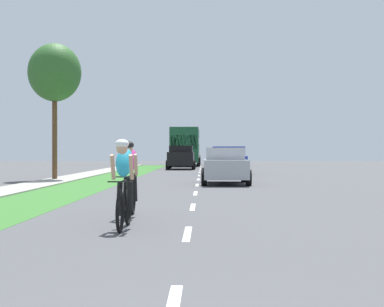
% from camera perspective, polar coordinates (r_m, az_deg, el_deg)
% --- Properties ---
extents(ground_plane, '(120.00, 120.00, 0.00)m').
position_cam_1_polar(ground_plane, '(22.11, 0.45, -3.34)').
color(ground_plane, '#4C4C4F').
extents(grass_verge, '(2.43, 70.00, 0.01)m').
position_cam_1_polar(grass_verge, '(22.60, -10.93, -3.25)').
color(grass_verge, '#38722D').
rests_on(grass_verge, ground_plane).
extents(sidewalk_concrete, '(1.65, 70.00, 0.10)m').
position_cam_1_polar(sidewalk_concrete, '(23.12, -15.88, -3.18)').
color(sidewalk_concrete, '#9E998E').
rests_on(sidewalk_concrete, ground_plane).
extents(lane_markings_center, '(0.12, 53.13, 0.01)m').
position_cam_1_polar(lane_markings_center, '(26.10, 0.56, -2.78)').
color(lane_markings_center, white).
rests_on(lane_markings_center, ground_plane).
extents(cyclist_lead, '(0.42, 1.72, 1.58)m').
position_cam_1_polar(cyclist_lead, '(10.39, -6.63, -2.87)').
color(cyclist_lead, black).
rests_on(cyclist_lead, ground_plane).
extents(cyclist_trailing, '(0.42, 1.72, 1.58)m').
position_cam_1_polar(cyclist_trailing, '(12.24, -6.10, -2.40)').
color(cyclist_trailing, black).
rests_on(cyclist_trailing, ground_plane).
extents(sedan_silver, '(1.98, 4.30, 1.52)m').
position_cam_1_polar(sedan_silver, '(24.65, 3.22, -1.18)').
color(sedan_silver, '#A5A8AD').
rests_on(sedan_silver, ground_plane).
extents(pickup_blue, '(2.22, 5.10, 1.64)m').
position_cam_1_polar(pickup_blue, '(34.55, 3.52, -0.68)').
color(pickup_blue, '#23389E').
rests_on(pickup_blue, ground_plane).
extents(suv_black, '(2.15, 4.70, 1.79)m').
position_cam_1_polar(suv_black, '(44.62, -1.06, -0.32)').
color(suv_black, black).
rests_on(suv_black, ground_plane).
extents(bus_dark_green, '(2.78, 11.60, 3.48)m').
position_cam_1_polar(bus_dark_green, '(56.29, -0.60, 0.84)').
color(bus_dark_green, '#194C2D').
rests_on(bus_dark_green, ground_plane).
extents(street_tree_near, '(2.52, 2.52, 6.53)m').
position_cam_1_polar(street_tree_near, '(29.04, -13.20, 7.59)').
color(street_tree_near, brown).
rests_on(street_tree_near, ground_plane).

